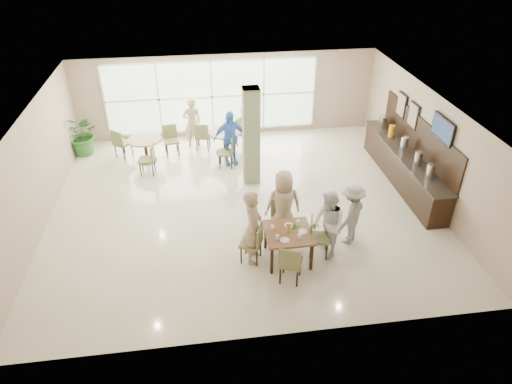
{
  "coord_description": "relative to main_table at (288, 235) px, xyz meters",
  "views": [
    {
      "loc": [
        -1.06,
        -10.2,
        6.8
      ],
      "look_at": [
        0.2,
        -1.2,
        1.1
      ],
      "focal_mm": 32.0,
      "sensor_mm": 36.0,
      "label": 1
    }
  ],
  "objects": [
    {
      "name": "potted_plant",
      "position": [
        -5.43,
        6.0,
        0.01
      ],
      "size": [
        1.58,
        1.58,
        1.35
      ],
      "primitive_type": "imported",
      "rotation": [
        0.0,
        0.0,
        -0.39
      ],
      "color": "#2E6729",
      "rests_on": "ground"
    },
    {
      "name": "room_shell",
      "position": [
        -0.75,
        2.37,
        1.04
      ],
      "size": [
        10.0,
        10.0,
        10.0
      ],
      "color": "white",
      "rests_on": "ground"
    },
    {
      "name": "teen_right",
      "position": [
        0.9,
        0.03,
        0.16
      ],
      "size": [
        0.79,
        0.92,
        1.66
      ],
      "primitive_type": "imported",
      "rotation": [
        0.0,
        0.0,
        -1.35
      ],
      "color": "white",
      "rests_on": "ground"
    },
    {
      "name": "teen_standing",
      "position": [
        1.57,
        0.44,
        0.12
      ],
      "size": [
        1.13,
        1.13,
        1.57
      ],
      "primitive_type": "imported",
      "rotation": [
        0.0,
        0.0,
        -2.36
      ],
      "color": "gray",
      "rests_on": "ground"
    },
    {
      "name": "adult_a",
      "position": [
        -0.87,
        4.7,
        0.19
      ],
      "size": [
        1.08,
        0.72,
        1.72
      ],
      "primitive_type": "imported",
      "rotation": [
        0.0,
        0.0,
        0.16
      ],
      "color": "#4681D4",
      "rests_on": "ground"
    },
    {
      "name": "window_bank",
      "position": [
        -1.25,
        6.83,
        0.73
      ],
      "size": [
        7.0,
        0.04,
        7.0
      ],
      "color": "silver",
      "rests_on": "ground"
    },
    {
      "name": "adult_b",
      "position": [
        -0.22,
        5.33,
        0.22
      ],
      "size": [
        0.86,
        1.71,
        1.78
      ],
      "primitive_type": "imported",
      "rotation": [
        0.0,
        0.0,
        -1.66
      ],
      "color": "white",
      "rests_on": "ground"
    },
    {
      "name": "chairs_main_table",
      "position": [
        -0.04,
        0.06,
        -0.19
      ],
      "size": [
        2.13,
        2.04,
        0.95
      ],
      "color": "#626D3C",
      "rests_on": "ground"
    },
    {
      "name": "round_table_right",
      "position": [
        -0.97,
        5.43,
        -0.11
      ],
      "size": [
        1.04,
        1.04,
        0.75
      ],
      "color": "brown",
      "rests_on": "ground"
    },
    {
      "name": "wall_tv",
      "position": [
        4.18,
        1.77,
        1.48
      ],
      "size": [
        0.06,
        1.0,
        0.58
      ],
      "color": "black",
      "rests_on": "ground"
    },
    {
      "name": "framed_art_b",
      "position": [
        4.19,
        4.17,
        1.18
      ],
      "size": [
        0.05,
        0.55,
        0.7
      ],
      "color": "black",
      "rests_on": "ground"
    },
    {
      "name": "teen_left",
      "position": [
        -0.77,
        0.09,
        0.23
      ],
      "size": [
        0.57,
        0.73,
        1.79
      ],
      "primitive_type": "imported",
      "rotation": [
        0.0,
        0.0,
        1.34
      ],
      "color": "tan",
      "rests_on": "ground"
    },
    {
      "name": "round_table_left",
      "position": [
        -3.45,
        5.25,
        -0.1
      ],
      "size": [
        1.05,
        1.05,
        0.75
      ],
      "color": "brown",
      "rests_on": "ground"
    },
    {
      "name": "tabletop_clutter",
      "position": [
        0.01,
        -0.02,
        0.14
      ],
      "size": [
        0.79,
        0.72,
        0.21
      ],
      "color": "white",
      "rests_on": "main_table"
    },
    {
      "name": "ground",
      "position": [
        -0.75,
        2.37,
        -0.67
      ],
      "size": [
        10.0,
        10.0,
        0.0
      ],
      "primitive_type": "plane",
      "color": "beige",
      "rests_on": "ground"
    },
    {
      "name": "chairs_table_right",
      "position": [
        -0.99,
        5.4,
        -0.19
      ],
      "size": [
        1.95,
        1.92,
        0.95
      ],
      "color": "#626D3C",
      "rests_on": "ground"
    },
    {
      "name": "teen_far",
      "position": [
        0.05,
        0.89,
        0.21
      ],
      "size": [
        0.88,
        0.51,
        1.75
      ],
      "primitive_type": "imported",
      "rotation": [
        0.0,
        0.0,
        3.19
      ],
      "color": "tan",
      "rests_on": "ground"
    },
    {
      "name": "main_table",
      "position": [
        0.0,
        0.0,
        0.0
      ],
      "size": [
        1.04,
        1.04,
        0.75
      ],
      "color": "brown",
      "rests_on": "ground"
    },
    {
      "name": "buffet_counter",
      "position": [
        3.94,
        2.88,
        -0.11
      ],
      "size": [
        0.64,
        4.7,
        1.95
      ],
      "color": "black",
      "rests_on": "ground"
    },
    {
      "name": "chairs_table_left",
      "position": [
        -3.4,
        5.19,
        -0.19
      ],
      "size": [
        2.09,
        1.78,
        0.95
      ],
      "color": "#626D3C",
      "rests_on": "ground"
    },
    {
      "name": "column",
      "position": [
        -0.35,
        3.57,
        0.73
      ],
      "size": [
        0.45,
        0.45,
        2.8
      ],
      "primitive_type": "cube",
      "color": "#77825B",
      "rests_on": "ground"
    },
    {
      "name": "framed_art_a",
      "position": [
        4.19,
        3.37,
        1.18
      ],
      "size": [
        0.05,
        0.55,
        0.7
      ],
      "color": "black",
      "rests_on": "ground"
    },
    {
      "name": "adult_standing",
      "position": [
        -1.96,
        6.12,
        0.16
      ],
      "size": [
        0.67,
        0.5,
        1.66
      ],
      "primitive_type": "imported",
      "rotation": [
        0.0,
        0.0,
        3.32
      ],
      "color": "tan",
      "rests_on": "ground"
    }
  ]
}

